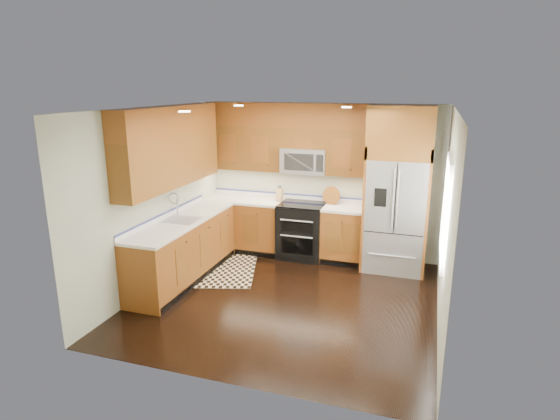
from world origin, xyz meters
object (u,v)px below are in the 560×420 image
(refrigerator, at_px, (398,190))
(knife_block, at_px, (280,194))
(utensil_crock, at_px, (331,197))
(rug, at_px, (228,270))
(range, at_px, (302,231))

(refrigerator, xyz_separation_m, knife_block, (-1.99, 0.17, -0.26))
(utensil_crock, bearing_deg, refrigerator, -12.64)
(knife_block, bearing_deg, utensil_crock, 5.43)
(refrigerator, bearing_deg, utensil_crock, 167.36)
(refrigerator, xyz_separation_m, rug, (-2.50, -0.93, -1.30))
(refrigerator, distance_m, knife_block, 2.01)
(range, height_order, knife_block, knife_block)
(rug, bearing_deg, range, 29.02)
(knife_block, xyz_separation_m, utensil_crock, (0.88, 0.08, -0.00))
(refrigerator, xyz_separation_m, utensil_crock, (-1.11, 0.25, -0.26))
(refrigerator, height_order, utensil_crock, refrigerator)
(rug, height_order, utensil_crock, utensil_crock)
(range, bearing_deg, utensil_crock, 25.61)
(knife_block, height_order, utensil_crock, utensil_crock)
(range, relative_size, rug, 0.68)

